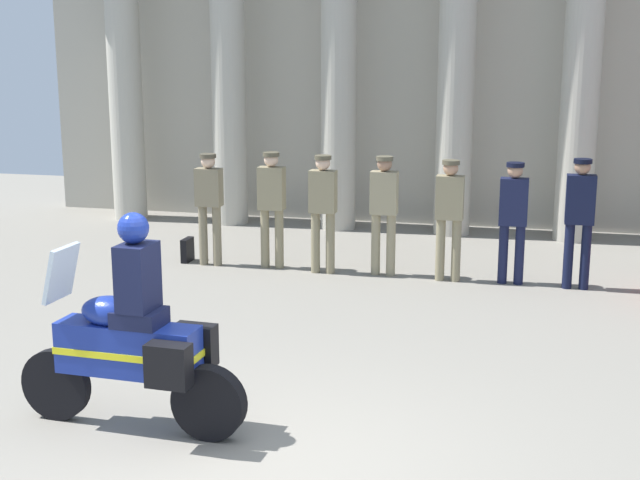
# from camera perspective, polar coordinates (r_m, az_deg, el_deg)

# --- Properties ---
(ground_plane) EXTENTS (28.00, 28.00, 0.00)m
(ground_plane) POSITION_cam_1_polar(r_m,az_deg,el_deg) (7.02, -4.28, -14.82)
(ground_plane) COLOR gray
(colonnade_backdrop) EXTENTS (13.88, 1.47, 6.90)m
(colonnade_backdrop) POSITION_cam_1_polar(r_m,az_deg,el_deg) (15.91, 5.38, 13.83)
(colonnade_backdrop) COLOR #A49F91
(colonnade_backdrop) RESTS_ON ground_plane
(officer_in_row_0) EXTENTS (0.38, 0.24, 1.68)m
(officer_in_row_0) POSITION_cam_1_polar(r_m,az_deg,el_deg) (13.09, -7.24, 2.61)
(officer_in_row_0) COLOR #7A7056
(officer_in_row_0) RESTS_ON ground_plane
(officer_in_row_1) EXTENTS (0.38, 0.24, 1.72)m
(officer_in_row_1) POSITION_cam_1_polar(r_m,az_deg,el_deg) (12.84, -3.17, 2.60)
(officer_in_row_1) COLOR #847A5B
(officer_in_row_1) RESTS_ON ground_plane
(officer_in_row_2) EXTENTS (0.38, 0.24, 1.72)m
(officer_in_row_2) POSITION_cam_1_polar(r_m,az_deg,el_deg) (12.52, 0.19, 2.35)
(officer_in_row_2) COLOR #847A5B
(officer_in_row_2) RESTS_ON ground_plane
(officer_in_row_3) EXTENTS (0.38, 0.24, 1.72)m
(officer_in_row_3) POSITION_cam_1_polar(r_m,az_deg,el_deg) (12.42, 4.19, 2.25)
(officer_in_row_3) COLOR gray
(officer_in_row_3) RESTS_ON ground_plane
(officer_in_row_4) EXTENTS (0.38, 0.24, 1.70)m
(officer_in_row_4) POSITION_cam_1_polar(r_m,az_deg,el_deg) (12.22, 8.43, 1.93)
(officer_in_row_4) COLOR #847A5B
(officer_in_row_4) RESTS_ON ground_plane
(officer_in_row_5) EXTENTS (0.38, 0.24, 1.69)m
(officer_in_row_5) POSITION_cam_1_polar(r_m,az_deg,el_deg) (12.23, 12.48, 1.72)
(officer_in_row_5) COLOR #141938
(officer_in_row_5) RESTS_ON ground_plane
(officer_in_row_6) EXTENTS (0.38, 0.24, 1.77)m
(officer_in_row_6) POSITION_cam_1_polar(r_m,az_deg,el_deg) (12.18, 16.56, 1.70)
(officer_in_row_6) COLOR black
(officer_in_row_6) RESTS_ON ground_plane
(motorcycle_with_rider) EXTENTS (2.09, 0.71, 1.90)m
(motorcycle_with_rider) POSITION_cam_1_polar(r_m,az_deg,el_deg) (7.55, -11.93, -6.48)
(motorcycle_with_rider) COLOR black
(motorcycle_with_rider) RESTS_ON ground_plane
(briefcase_on_ground) EXTENTS (0.10, 0.32, 0.36)m
(briefcase_on_ground) POSITION_cam_1_polar(r_m,az_deg,el_deg) (13.52, -8.64, -0.64)
(briefcase_on_ground) COLOR black
(briefcase_on_ground) RESTS_ON ground_plane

